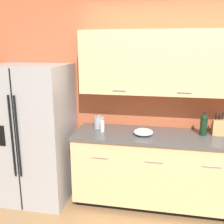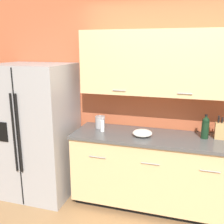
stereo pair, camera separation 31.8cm
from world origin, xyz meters
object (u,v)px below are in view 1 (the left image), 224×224
at_px(knife_block, 218,127).
at_px(wine_bottle, 204,124).
at_px(refrigerator, 33,133).
at_px(steel_canister, 99,122).
at_px(soap_dispenser, 102,126).
at_px(mixing_bowl, 143,132).

distance_m(knife_block, wine_bottle, 0.18).
height_order(refrigerator, steel_canister, refrigerator).
bearing_deg(soap_dispenser, steel_canister, 119.49).
bearing_deg(wine_bottle, steel_canister, 178.34).
distance_m(refrigerator, wine_bottle, 2.13).
relative_size(refrigerator, mixing_bowl, 7.56).
relative_size(refrigerator, wine_bottle, 6.21).
height_order(wine_bottle, steel_canister, wine_bottle).
distance_m(knife_block, soap_dispenser, 1.39).
bearing_deg(wine_bottle, soap_dispenser, -175.28).
distance_m(soap_dispenser, mixing_bowl, 0.51).
height_order(knife_block, steel_canister, knife_block).
height_order(knife_block, mixing_bowl, knife_block).
bearing_deg(refrigerator, mixing_bowl, 0.81).
bearing_deg(wine_bottle, knife_block, 11.73).
relative_size(knife_block, wine_bottle, 0.99).
relative_size(steel_canister, mixing_bowl, 0.73).
bearing_deg(wine_bottle, mixing_bowl, -168.95).
bearing_deg(mixing_bowl, wine_bottle, 11.05).
relative_size(soap_dispenser, mixing_bowl, 0.77).
bearing_deg(steel_canister, soap_dispenser, -60.51).
bearing_deg(knife_block, wine_bottle, -168.27).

